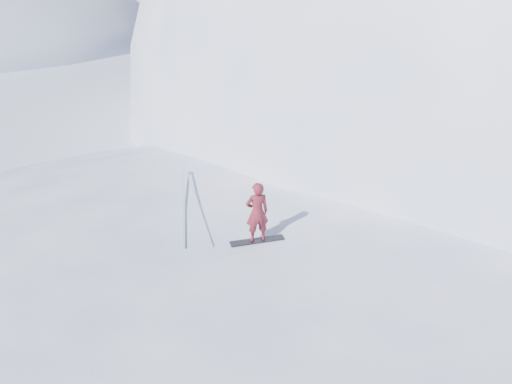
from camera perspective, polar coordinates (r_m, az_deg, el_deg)
ground at (r=14.07m, az=-0.08°, el=-19.07°), size 400.00×400.00×0.00m
near_ridge at (r=16.41m, az=3.16°, el=-11.68°), size 36.00×28.00×4.80m
peak_shoulder at (r=33.30m, az=16.40°, el=6.81°), size 28.00×24.00×18.00m
far_ridge_c at (r=126.89m, az=-21.26°, el=18.92°), size 140.00×90.00×36.00m
wind_bumps at (r=15.66m, az=-2.42°, el=-13.72°), size 16.00×14.40×1.00m
snowboard at (r=14.51m, az=0.13°, el=-5.56°), size 1.62×0.66×0.03m
snowboarder at (r=14.06m, az=0.13°, el=-2.33°), size 0.75×0.58×1.82m
board_tracks at (r=16.93m, az=-7.50°, el=-1.06°), size 1.45×5.98×0.04m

